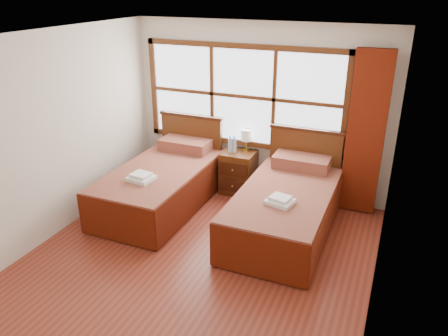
% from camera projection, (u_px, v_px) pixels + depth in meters
% --- Properties ---
extents(floor, '(4.50, 4.50, 0.00)m').
position_uv_depth(floor, '(195.00, 263.00, 5.23)').
color(floor, maroon).
rests_on(floor, ground).
extents(ceiling, '(4.50, 4.50, 0.00)m').
position_uv_depth(ceiling, '(188.00, 38.00, 4.20)').
color(ceiling, white).
rests_on(ceiling, wall_back).
extents(wall_back, '(4.00, 0.00, 4.00)m').
position_uv_depth(wall_back, '(259.00, 110.00, 6.62)').
color(wall_back, silver).
rests_on(wall_back, floor).
extents(wall_left, '(0.00, 4.50, 4.50)m').
position_uv_depth(wall_left, '(48.00, 139.00, 5.43)').
color(wall_left, silver).
rests_on(wall_left, floor).
extents(wall_right, '(0.00, 4.50, 4.50)m').
position_uv_depth(wall_right, '(387.00, 195.00, 4.00)').
color(wall_right, silver).
rests_on(wall_right, floor).
extents(window, '(3.16, 0.06, 1.56)m').
position_uv_depth(window, '(243.00, 96.00, 6.60)').
color(window, white).
rests_on(window, wall_back).
extents(curtain, '(0.50, 0.16, 2.30)m').
position_uv_depth(curtain, '(366.00, 134.00, 5.98)').
color(curtain, maroon).
rests_on(curtain, wall_back).
extents(bed_left, '(1.17, 2.26, 1.14)m').
position_uv_depth(bed_left, '(164.00, 182.00, 6.50)').
color(bed_left, '#3C1A0C').
rests_on(bed_left, floor).
extents(bed_right, '(1.17, 2.27, 1.14)m').
position_uv_depth(bed_right, '(287.00, 205.00, 5.82)').
color(bed_right, '#3C1A0C').
rests_on(bed_right, floor).
extents(nightstand, '(0.50, 0.49, 0.67)m').
position_uv_depth(nightstand, '(238.00, 172.00, 6.86)').
color(nightstand, '#572D13').
rests_on(nightstand, floor).
extents(towels_left, '(0.36, 0.33, 0.10)m').
position_uv_depth(towels_left, '(141.00, 177.00, 5.93)').
color(towels_left, white).
rests_on(towels_left, bed_left).
extents(towels_right, '(0.36, 0.33, 0.09)m').
position_uv_depth(towels_right, '(280.00, 200.00, 5.30)').
color(towels_right, white).
rests_on(towels_right, bed_right).
extents(lamp, '(0.18, 0.18, 0.34)m').
position_uv_depth(lamp, '(246.00, 136.00, 6.72)').
color(lamp, gold).
rests_on(lamp, nightstand).
extents(bottle_near, '(0.07, 0.07, 0.25)m').
position_uv_depth(bottle_near, '(230.00, 145.00, 6.70)').
color(bottle_near, silver).
rests_on(bottle_near, nightstand).
extents(bottle_far, '(0.07, 0.07, 0.25)m').
position_uv_depth(bottle_far, '(234.00, 145.00, 6.70)').
color(bottle_far, silver).
rests_on(bottle_far, nightstand).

